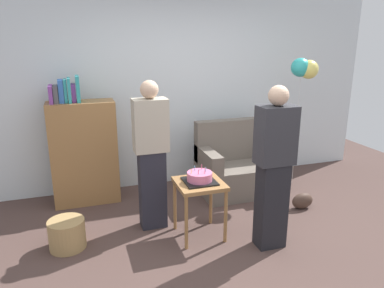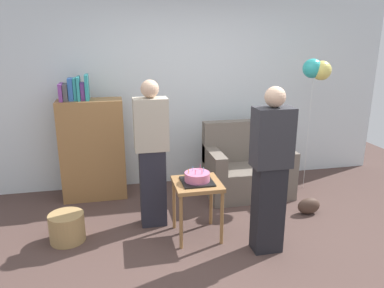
# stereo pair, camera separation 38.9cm
# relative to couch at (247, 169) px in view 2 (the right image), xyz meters

# --- Properties ---
(ground_plane) EXTENTS (8.00, 8.00, 0.00)m
(ground_plane) POSITION_rel_couch_xyz_m (-0.72, -1.39, -0.34)
(ground_plane) COLOR #4C3833
(wall_back) EXTENTS (6.00, 0.10, 2.70)m
(wall_back) POSITION_rel_couch_xyz_m (-0.72, 0.66, 1.01)
(wall_back) COLOR silver
(wall_back) RESTS_ON ground_plane
(couch) EXTENTS (1.10, 0.70, 0.96)m
(couch) POSITION_rel_couch_xyz_m (0.00, 0.00, 0.00)
(couch) COLOR #6B6056
(couch) RESTS_ON ground_plane
(bookshelf) EXTENTS (0.80, 0.36, 1.61)m
(bookshelf) POSITION_rel_couch_xyz_m (-2.00, 0.29, 0.34)
(bookshelf) COLOR olive
(bookshelf) RESTS_ON ground_plane
(side_table) EXTENTS (0.48, 0.48, 0.61)m
(side_table) POSITION_rel_couch_xyz_m (-0.91, -0.97, 0.18)
(side_table) COLOR olive
(side_table) RESTS_ON ground_plane
(birthday_cake) EXTENTS (0.32, 0.32, 0.17)m
(birthday_cake) POSITION_rel_couch_xyz_m (-0.91, -0.97, 0.32)
(birthday_cake) COLOR black
(birthday_cake) RESTS_ON side_table
(person_blowing_candles) EXTENTS (0.36, 0.22, 1.63)m
(person_blowing_candles) POSITION_rel_couch_xyz_m (-1.33, -0.61, 0.49)
(person_blowing_candles) COLOR #23232D
(person_blowing_candles) RESTS_ON ground_plane
(person_holding_cake) EXTENTS (0.36, 0.22, 1.63)m
(person_holding_cake) POSITION_rel_couch_xyz_m (-0.29, -1.37, 0.49)
(person_holding_cake) COLOR black
(person_holding_cake) RESTS_ON ground_plane
(wicker_basket) EXTENTS (0.36, 0.36, 0.30)m
(wicker_basket) POSITION_rel_couch_xyz_m (-2.25, -0.79, -0.19)
(wicker_basket) COLOR #A88451
(wicker_basket) RESTS_ON ground_plane
(handbag) EXTENTS (0.28, 0.14, 0.20)m
(handbag) POSITION_rel_couch_xyz_m (0.51, -0.77, -0.24)
(handbag) COLOR #473328
(handbag) RESTS_ON ground_plane
(balloon_bunch) EXTENTS (0.35, 0.28, 1.79)m
(balloon_bunch) POSITION_rel_couch_xyz_m (0.84, -0.11, 1.31)
(balloon_bunch) COLOR silver
(balloon_bunch) RESTS_ON ground_plane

